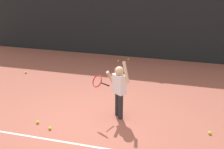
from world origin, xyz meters
TOP-DOWN VIEW (x-y plane):
  - ground_plane at (0.00, 0.00)m, footprint 20.00×20.00m
  - court_line_baseline at (0.00, -0.97)m, footprint 9.00×0.05m
  - back_fence_windscreen at (0.00, 5.15)m, footprint 12.33×0.08m
  - fence_post_1 at (0.00, 5.21)m, footprint 0.09×0.09m
  - tennis_player at (0.55, 0.36)m, footprint 0.89×0.52m
  - tennis_ball_0 at (-0.54, 4.37)m, footprint 0.07×0.07m
  - tennis_ball_1 at (-1.05, -0.44)m, footprint 0.07×0.07m
  - tennis_ball_2 at (2.56, 0.14)m, footprint 0.07×0.07m
  - tennis_ball_4 at (-0.67, -0.61)m, footprint 0.07×0.07m
  - tennis_ball_5 at (-0.24, 4.67)m, footprint 0.07×0.07m
  - tennis_ball_6 at (-3.01, 2.38)m, footprint 0.07×0.07m

SIDE VIEW (x-z plane):
  - ground_plane at x=0.00m, z-range 0.00..0.00m
  - court_line_baseline at x=0.00m, z-range 0.00..0.00m
  - tennis_ball_0 at x=-0.54m, z-range 0.00..0.07m
  - tennis_ball_1 at x=-1.05m, z-range 0.00..0.07m
  - tennis_ball_2 at x=2.56m, z-range 0.00..0.07m
  - tennis_ball_4 at x=-0.67m, z-range 0.00..0.07m
  - tennis_ball_5 at x=-0.24m, z-range 0.00..0.07m
  - tennis_ball_6 at x=-3.01m, z-range 0.00..0.07m
  - tennis_player at x=0.55m, z-range 0.05..1.40m
  - back_fence_windscreen at x=0.00m, z-range 0.00..2.95m
  - fence_post_1 at x=0.00m, z-range 0.00..3.10m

